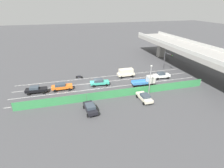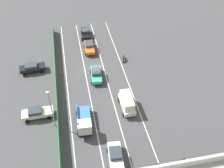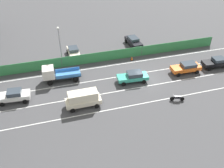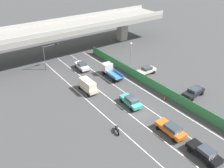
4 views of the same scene
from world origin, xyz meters
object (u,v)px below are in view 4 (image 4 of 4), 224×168
car_taxi_teal (131,101)px  parked_sedan_cream (146,70)px  car_sedan_white (82,66)px  motorcycle (117,130)px  parked_sedan_dark (194,92)px  car_taxi_orange (171,129)px  flatbed_truck_blue (110,70)px  street_lamp (131,55)px  traffic_light (49,51)px  car_van_cream (88,85)px  traffic_cone (165,98)px  car_sedan_black (205,152)px

car_taxi_teal → parked_sedan_cream: bearing=36.4°
car_sedan_white → motorcycle: car_sedan_white is taller
parked_sedan_cream → parked_sedan_dark: bearing=-84.7°
car_sedan_white → parked_sedan_dark: size_ratio=0.96×
car_sedan_white → car_taxi_orange: bearing=-90.1°
car_taxi_orange → flatbed_truck_blue: 20.36m
parked_sedan_cream → street_lamp: street_lamp is taller
car_taxi_teal → parked_sedan_cream: size_ratio=1.01×
traffic_light → motorcycle: bearing=-91.9°
car_van_cream → traffic_cone: bearing=-47.0°
car_sedan_black → street_lamp: street_lamp is taller
car_taxi_orange → street_lamp: street_lamp is taller
traffic_light → car_taxi_teal: bearing=-76.7°
car_sedan_black → street_lamp: size_ratio=0.70×
car_van_cream → car_taxi_teal: bearing=-66.8°
parked_sedan_dark → parked_sedan_cream: (-1.07, 11.46, -0.02)m
car_taxi_orange → car_sedan_black: size_ratio=1.00×
motorcycle → traffic_cone: (11.94, 2.27, -0.12)m
parked_sedan_dark → street_lamp: bearing=104.4°
street_lamp → car_sedan_black: bearing=-107.0°
car_sedan_black → traffic_cone: size_ratio=6.43×
car_taxi_orange → parked_sedan_dark: car_taxi_orange is taller
traffic_light → street_lamp: 17.39m
flatbed_truck_blue → street_lamp: (4.21, -1.51, 2.89)m
traffic_light → street_lamp: street_lamp is taller
parked_sedan_cream → car_sedan_black: bearing=-114.2°
parked_sedan_cream → traffic_cone: bearing=-113.3°
car_taxi_orange → street_lamp: 20.29m
parked_sedan_cream → motorcycle: bearing=-143.9°
car_taxi_teal → motorcycle: car_taxi_teal is taller
car_van_cream → parked_sedan_dark: size_ratio=1.00×
car_sedan_white → flatbed_truck_blue: 6.73m
car_van_cream → parked_sedan_cream: 13.58m
motorcycle → car_sedan_black: bearing=-59.3°
car_taxi_orange → car_van_cream: car_van_cream is taller
car_van_cream → traffic_light: (-1.56, 13.35, 2.62)m
traffic_cone → car_taxi_teal: bearing=161.8°
motorcycle → car_taxi_orange: bearing=-38.0°
car_van_cream → flatbed_truck_blue: size_ratio=0.83×
flatbed_truck_blue → street_lamp: street_lamp is taller
car_taxi_teal → traffic_cone: size_ratio=6.45×
car_sedan_black → parked_sedan_dark: bearing=43.7°
parked_sedan_cream → car_sedan_white: bearing=135.7°
parked_sedan_cream → traffic_cone: size_ratio=6.38×
flatbed_truck_blue → parked_sedan_cream: size_ratio=1.20×
flatbed_truck_blue → motorcycle: size_ratio=2.99×
motorcycle → traffic_cone: bearing=10.8°
car_sedan_white → parked_sedan_dark: (10.98, -21.12, -0.02)m
car_taxi_orange → parked_sedan_cream: bearing=58.6°
traffic_light → parked_sedan_dark: bearing=-57.8°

